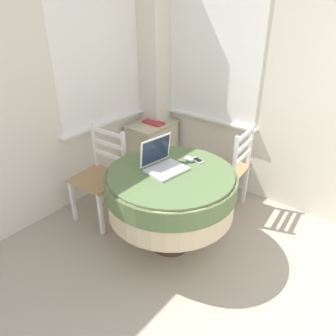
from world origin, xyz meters
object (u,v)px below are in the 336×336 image
Objects in this scene: computer_mouse at (189,159)px; laptop at (163,163)px; dining_chair_near_back_window at (101,176)px; corner_cabinet at (152,148)px; cell_phone at (198,160)px; round_dining_table at (171,190)px; dining_chair_near_right_window at (228,170)px; book_on_cabinet at (154,123)px.

laptop is at bearing 159.29° from computer_mouse.
corner_cabinet is at bearing 12.24° from dining_chair_near_back_window.
cell_phone is 0.15× the size of dining_chair_near_back_window.
dining_chair_near_back_window reaches higher than round_dining_table.
computer_mouse is 0.66× the size of cell_phone.
dining_chair_near_right_window is 3.62× the size of book_on_cabinet.
computer_mouse reaches higher than round_dining_table.
cell_phone is at bearing -65.96° from dining_chair_near_back_window.
laptop is 1.39× the size of book_on_cabinet.
round_dining_table is 3.08× the size of laptop.
dining_chair_near_back_window is 3.62× the size of book_on_cabinet.
dining_chair_near_back_window is (-0.38, 0.85, -0.30)m from cell_phone.
corner_cabinet is at bearing 93.29° from book_on_cabinet.
book_on_cabinet is at bearing 44.25° from laptop.
corner_cabinet is at bearing 59.88° from cell_phone.
computer_mouse is 0.65m from dining_chair_near_right_window.
laptop is 0.54× the size of corner_cabinet.
computer_mouse is at bearing -123.58° from corner_cabinet.
book_on_cabinet is (0.62, 1.04, -0.08)m from cell_phone.
computer_mouse reaches higher than book_on_cabinet.
round_dining_table is at bearing -133.20° from book_on_cabinet.
dining_chair_near_back_window is at bearing 134.75° from dining_chair_near_right_window.
laptop is 4.01× the size of computer_mouse.
dining_chair_near_right_window is at bearing -6.49° from round_dining_table.
corner_cabinet is at bearing 56.42° from computer_mouse.
cell_phone reaches higher than round_dining_table.
corner_cabinet is (0.62, 1.07, -0.42)m from cell_phone.
round_dining_table is at bearing 169.94° from cell_phone.
cell_phone is at bearing -44.79° from computer_mouse.
round_dining_table is 1.65× the size of corner_cabinet.
laptop is at bearing -135.75° from book_on_cabinet.
laptop is 2.65× the size of cell_phone.
book_on_cabinet is (0.68, 0.99, -0.10)m from computer_mouse.
round_dining_table is at bearing -132.36° from corner_cabinet.
laptop is at bearing -83.35° from dining_chair_near_back_window.
computer_mouse is at bearing -0.15° from round_dining_table.
dining_chair_near_back_window is 1.04m from book_on_cabinet.
round_dining_table is 0.35m from cell_phone.
corner_cabinet is (0.93, 1.02, -0.25)m from round_dining_table.
book_on_cabinet reaches higher than corner_cabinet.
laptop is 0.38× the size of dining_chair_near_back_window.
cell_phone is 0.15× the size of dining_chair_near_right_window.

